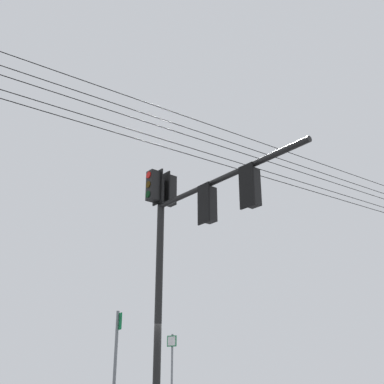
% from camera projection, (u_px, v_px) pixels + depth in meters
% --- Properties ---
extents(signal_mast_assembly, '(5.05, 3.04, 6.86)m').
position_uv_depth(signal_mast_assembly, '(184.00, 225.00, 12.44)').
color(signal_mast_assembly, black).
rests_on(signal_mast_assembly, ground).
extents(route_sign_primary, '(0.32, 0.13, 2.60)m').
position_uv_depth(route_sign_primary, '(116.00, 359.00, 10.31)').
color(route_sign_primary, slate).
rests_on(route_sign_primary, ground).
extents(route_sign_secondary, '(0.23, 0.30, 2.57)m').
position_uv_depth(route_sign_secondary, '(172.00, 365.00, 15.77)').
color(route_sign_secondary, slate).
rests_on(route_sign_secondary, ground).
extents(overhead_wire_span, '(10.35, 22.57, 1.60)m').
position_uv_depth(overhead_wire_span, '(193.00, 138.00, 15.09)').
color(overhead_wire_span, black).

